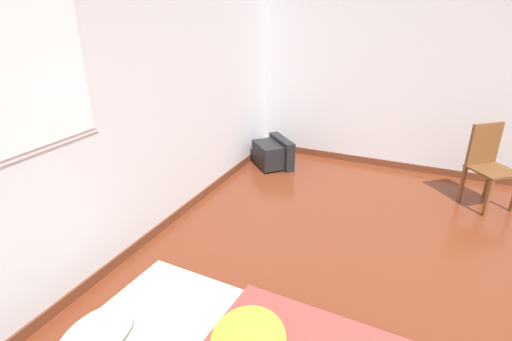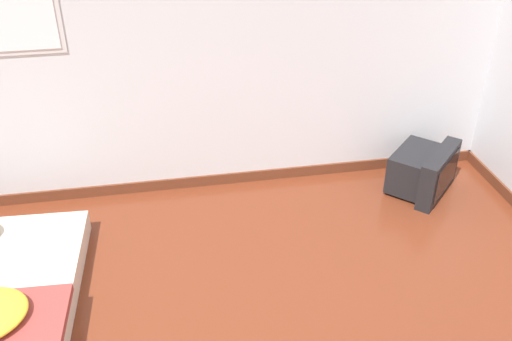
{
  "view_description": "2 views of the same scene",
  "coord_description": "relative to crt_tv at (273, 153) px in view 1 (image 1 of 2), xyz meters",
  "views": [
    {
      "loc": [
        -2.41,
        0.37,
        2.07
      ],
      "look_at": [
        0.6,
        1.74,
        0.65
      ],
      "focal_mm": 28.0,
      "sensor_mm": 36.0,
      "label": 1
    },
    {
      "loc": [
        0.26,
        -1.29,
        2.54
      ],
      "look_at": [
        0.77,
        1.5,
        0.78
      ],
      "focal_mm": 40.0,
      "sensor_mm": 36.0,
      "label": 2
    }
  ],
  "objects": [
    {
      "name": "crt_tv",
      "position": [
        0.0,
        0.0,
        0.0
      ],
      "size": [
        0.66,
        0.66,
        0.38
      ],
      "color": "black",
      "rests_on": "ground_plane"
    },
    {
      "name": "wall_right",
      "position": [
        0.64,
        -2.22,
        1.1
      ],
      "size": [
        0.08,
        7.6,
        2.6
      ],
      "color": "silver",
      "rests_on": "ground_plane"
    },
    {
      "name": "wooden_chair",
      "position": [
        -0.04,
        -2.47,
        0.33
      ],
      "size": [
        0.57,
        0.57,
        0.89
      ],
      "color": "brown",
      "rests_on": "ground_plane"
    },
    {
      "name": "wall_back",
      "position": [
        -2.25,
        0.41,
        1.11
      ],
      "size": [
        8.1,
        0.08,
        2.6
      ],
      "color": "silver",
      "rests_on": "ground_plane"
    },
    {
      "name": "ground_plane",
      "position": [
        -2.24,
        -2.22,
        -0.18
      ],
      "size": [
        20.0,
        20.0,
        0.0
      ],
      "primitive_type": "plane",
      "color": "maroon"
    }
  ]
}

